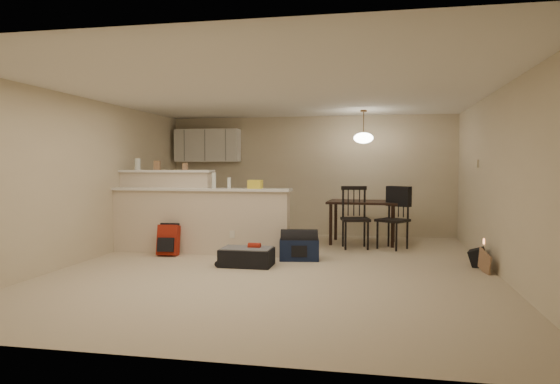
% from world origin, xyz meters
% --- Properties ---
extents(room, '(7.00, 7.02, 2.50)m').
position_xyz_m(room, '(0.00, 0.00, 1.25)').
color(room, beige).
rests_on(room, ground).
extents(breakfast_bar, '(3.08, 0.58, 1.39)m').
position_xyz_m(breakfast_bar, '(-1.76, 0.98, 0.61)').
color(breakfast_bar, beige).
rests_on(breakfast_bar, ground).
extents(upper_cabinets, '(1.40, 0.34, 0.70)m').
position_xyz_m(upper_cabinets, '(-2.20, 3.32, 1.90)').
color(upper_cabinets, white).
rests_on(upper_cabinets, room).
extents(kitchen_counter, '(1.80, 0.60, 0.90)m').
position_xyz_m(kitchen_counter, '(-2.00, 3.19, 0.45)').
color(kitchen_counter, white).
rests_on(kitchen_counter, ground).
extents(thermostat, '(0.02, 0.12, 0.12)m').
position_xyz_m(thermostat, '(2.98, 1.55, 1.50)').
color(thermostat, beige).
rests_on(thermostat, room).
extents(jar, '(0.10, 0.10, 0.20)m').
position_xyz_m(jar, '(-2.72, 1.12, 1.49)').
color(jar, silver).
rests_on(jar, breakfast_bar).
extents(cereal_box, '(0.10, 0.07, 0.16)m').
position_xyz_m(cereal_box, '(-2.36, 1.12, 1.47)').
color(cereal_box, '#946D4C').
rests_on(cereal_box, breakfast_bar).
extents(small_box, '(0.08, 0.06, 0.12)m').
position_xyz_m(small_box, '(-1.84, 1.12, 1.45)').
color(small_box, '#946D4C').
rests_on(small_box, breakfast_bar).
extents(bottle_a, '(0.07, 0.07, 0.26)m').
position_xyz_m(bottle_a, '(-1.25, 0.90, 1.22)').
color(bottle_a, silver).
rests_on(bottle_a, breakfast_bar).
extents(bottle_b, '(0.06, 0.06, 0.18)m').
position_xyz_m(bottle_b, '(-0.99, 0.90, 1.18)').
color(bottle_b, silver).
rests_on(bottle_b, breakfast_bar).
extents(bag_lump, '(0.22, 0.18, 0.14)m').
position_xyz_m(bag_lump, '(-0.55, 0.90, 1.16)').
color(bag_lump, '#946D4C').
rests_on(bag_lump, breakfast_bar).
extents(dining_table, '(1.33, 0.92, 0.80)m').
position_xyz_m(dining_table, '(1.14, 2.48, 0.71)').
color(dining_table, black).
rests_on(dining_table, ground).
extents(pendant_lamp, '(0.36, 0.36, 0.62)m').
position_xyz_m(pendant_lamp, '(1.14, 2.48, 1.99)').
color(pendant_lamp, brown).
rests_on(pendant_lamp, room).
extents(dining_chair_near, '(0.56, 0.54, 1.10)m').
position_xyz_m(dining_chair_near, '(1.03, 1.89, 0.55)').
color(dining_chair_near, black).
rests_on(dining_chair_near, ground).
extents(dining_chair_far, '(0.64, 0.63, 1.08)m').
position_xyz_m(dining_chair_far, '(1.67, 1.96, 0.54)').
color(dining_chair_far, black).
rests_on(dining_chair_far, ground).
extents(suitcase, '(0.75, 0.49, 0.25)m').
position_xyz_m(suitcase, '(-0.46, 0.02, 0.13)').
color(suitcase, black).
rests_on(suitcase, ground).
extents(red_backpack, '(0.34, 0.23, 0.49)m').
position_xyz_m(red_backpack, '(-1.94, 0.61, 0.25)').
color(red_backpack, maroon).
rests_on(red_backpack, ground).
extents(navy_duffel, '(0.64, 0.41, 0.33)m').
position_xyz_m(navy_duffel, '(0.22, 0.61, 0.16)').
color(navy_duffel, '#121C39').
rests_on(navy_duffel, ground).
extents(black_daypack, '(0.28, 0.34, 0.26)m').
position_xyz_m(black_daypack, '(2.85, 0.61, 0.13)').
color(black_daypack, black).
rests_on(black_daypack, ground).
extents(cardboard_sheet, '(0.09, 0.38, 0.29)m').
position_xyz_m(cardboard_sheet, '(2.85, 0.18, 0.15)').
color(cardboard_sheet, '#946D4C').
rests_on(cardboard_sheet, ground).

